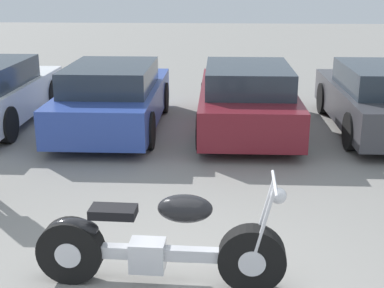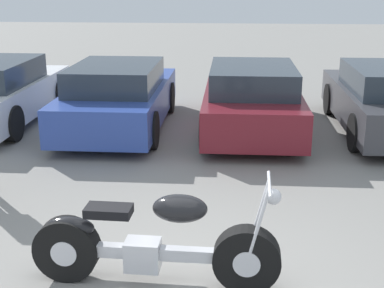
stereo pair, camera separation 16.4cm
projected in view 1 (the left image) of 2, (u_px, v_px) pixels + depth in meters
name	position (u px, v px, depth m)	size (l,w,h in m)	color
motorcycle	(157.00, 245.00, 5.13)	(2.41, 0.62, 1.11)	black
parked_car_blue	(114.00, 97.00, 10.35)	(1.84, 4.19, 1.30)	#2D479E
parked_car_maroon	(247.00, 99.00, 10.26)	(1.84, 4.19, 1.30)	maroon
parked_car_dark_grey	(381.00, 99.00, 10.22)	(1.84, 4.19, 1.30)	#3D3D42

